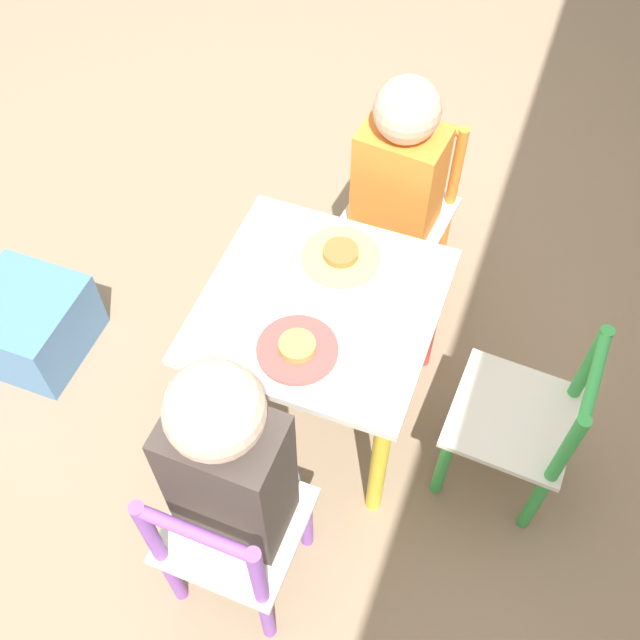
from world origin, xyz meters
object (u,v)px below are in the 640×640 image
(chair_green, at_px, (523,423))
(child_right, at_px, (234,467))
(kids_table, at_px, (320,323))
(chair_orange, at_px, (400,213))
(storage_bin, at_px, (31,324))
(child_left, at_px, (396,183))
(plate_right, at_px, (297,349))
(plate_left, at_px, (341,255))
(chair_purple, at_px, (231,538))

(chair_green, xyz_separation_m, child_right, (0.39, -0.49, 0.21))
(kids_table, relative_size, chair_green, 0.97)
(chair_orange, xyz_separation_m, storage_bin, (0.57, -0.82, -0.15))
(kids_table, height_order, chair_green, chair_green)
(child_left, bearing_deg, kids_table, -90.00)
(child_left, height_order, plate_right, child_left)
(chair_orange, height_order, plate_left, chair_orange)
(chair_green, bearing_deg, child_left, -132.25)
(child_right, bearing_deg, storage_bin, -21.64)
(child_left, xyz_separation_m, storage_bin, (0.51, -0.81, -0.31))
(chair_purple, distance_m, child_left, 0.91)
(kids_table, height_order, plate_right, plate_right)
(plate_right, relative_size, storage_bin, 0.61)
(child_right, bearing_deg, kids_table, -90.00)
(chair_green, distance_m, child_left, 0.64)
(child_left, distance_m, child_right, 0.83)
(chair_orange, relative_size, plate_right, 3.04)
(plate_left, distance_m, plate_right, 0.26)
(chair_purple, bearing_deg, child_right, -90.00)
(plate_left, distance_m, storage_bin, 0.87)
(kids_table, distance_m, storage_bin, 0.82)
(chair_purple, xyz_separation_m, child_left, (-0.89, 0.05, 0.16))
(plate_left, relative_size, storage_bin, 0.64)
(chair_orange, xyz_separation_m, child_left, (0.06, -0.01, 0.16))
(kids_table, distance_m, chair_purple, 0.49)
(chair_purple, xyz_separation_m, storage_bin, (-0.38, -0.76, -0.15))
(kids_table, height_order, plate_left, plate_left)
(child_left, bearing_deg, plate_right, -88.58)
(plate_left, bearing_deg, chair_green, 71.87)
(chair_purple, bearing_deg, plate_right, -90.42)
(child_left, distance_m, plate_right, 0.55)
(chair_orange, xyz_separation_m, plate_left, (0.34, -0.05, 0.19))
(kids_table, xyz_separation_m, chair_orange, (-0.48, 0.05, -0.11))
(chair_green, xyz_separation_m, storage_bin, (0.07, -1.25, -0.15))
(plate_left, height_order, plate_right, same)
(chair_purple, relative_size, child_left, 0.73)
(chair_purple, distance_m, chair_green, 0.66)
(chair_green, height_order, plate_right, chair_green)
(child_left, bearing_deg, child_right, -87.58)
(chair_green, height_order, storage_bin, chair_green)
(child_left, xyz_separation_m, plate_left, (0.28, -0.04, 0.02))
(kids_table, bearing_deg, chair_orange, 174.05)
(child_right, bearing_deg, child_left, -92.41)
(chair_purple, relative_size, storage_bin, 1.86)
(chair_purple, xyz_separation_m, plate_right, (-0.35, 0.01, 0.19))
(chair_purple, relative_size, chair_green, 1.00)
(plate_left, bearing_deg, chair_orange, 171.83)
(chair_orange, height_order, chair_green, same)
(kids_table, xyz_separation_m, chair_purple, (0.48, -0.01, -0.11))
(child_right, bearing_deg, chair_green, -139.90)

